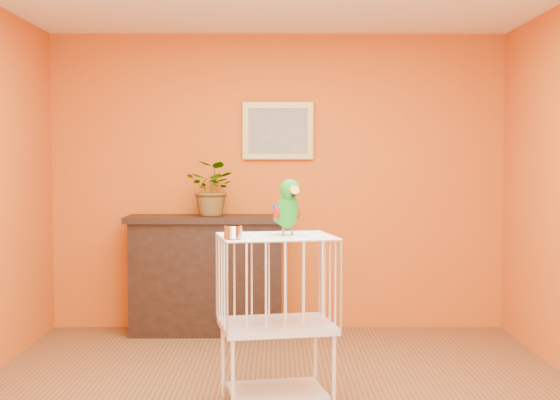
{
  "coord_description": "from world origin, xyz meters",
  "views": [
    {
      "loc": [
        0.0,
        -4.64,
        1.5
      ],
      "look_at": [
        0.01,
        0.04,
        1.25
      ],
      "focal_mm": 50.0,
      "sensor_mm": 36.0,
      "label": 1
    }
  ],
  "objects": [
    {
      "name": "birdcage",
      "position": [
        -0.01,
        0.06,
        0.54
      ],
      "size": [
        0.76,
        0.63,
        1.04
      ],
      "rotation": [
        0.0,
        0.0,
        0.19
      ],
      "color": "white",
      "rests_on": "ground"
    },
    {
      "name": "potted_plant",
      "position": [
        -0.55,
        2.03,
        1.2
      ],
      "size": [
        0.58,
        0.6,
        0.37
      ],
      "primitive_type": "imported",
      "rotation": [
        0.0,
        0.0,
        -0.43
      ],
      "color": "#26722D",
      "rests_on": "console_cabinet"
    },
    {
      "name": "feed_cup",
      "position": [
        -0.26,
        -0.16,
        1.08
      ],
      "size": [
        0.11,
        0.11,
        0.07
      ],
      "primitive_type": "cylinder",
      "color": "silver",
      "rests_on": "birdcage"
    },
    {
      "name": "framed_picture",
      "position": [
        0.0,
        2.22,
        1.75
      ],
      "size": [
        0.62,
        0.04,
        0.5
      ],
      "color": "#AC863D",
      "rests_on": "room_shell"
    },
    {
      "name": "room_shell",
      "position": [
        0.0,
        0.0,
        1.58
      ],
      "size": [
        4.5,
        4.5,
        4.5
      ],
      "color": "#C55712",
      "rests_on": "ground"
    },
    {
      "name": "parrot",
      "position": [
        0.06,
        0.05,
        1.21
      ],
      "size": [
        0.19,
        0.31,
        0.35
      ],
      "rotation": [
        0.0,
        0.0,
        0.34
      ],
      "color": "#59544C",
      "rests_on": "birdcage"
    },
    {
      "name": "console_cabinet",
      "position": [
        -0.61,
        2.01,
        0.51
      ],
      "size": [
        1.37,
        0.49,
        1.02
      ],
      "color": "black",
      "rests_on": "ground"
    }
  ]
}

